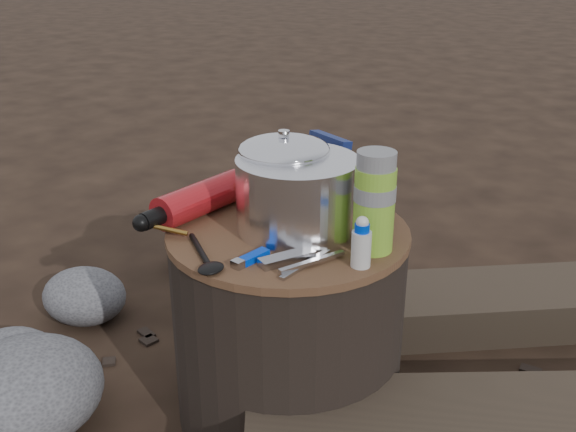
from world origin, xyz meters
The scene contains 15 objects.
ground centered at (0.00, 0.00, 0.00)m, with size 60.00×60.00×0.00m, color black.
stump centered at (0.00, 0.00, 0.23)m, with size 0.49×0.49×0.45m, color black.
rock_ring centered at (-0.50, 0.10, 0.11)m, with size 0.49×1.06×0.21m, color #555459, non-canonical shape.
foil_windscreen centered at (0.01, 0.01, 0.53)m, with size 0.24×0.24×0.15m, color silver.
camping_pot centered at (-0.03, 0.04, 0.54)m, with size 0.18×0.18×0.18m, color silver.
fuel_bottle centered at (-0.20, -0.04, 0.49)m, with size 0.07×0.29×0.07m, color #AC191F, non-canonical shape.
thermos centered at (0.18, 0.01, 0.55)m, with size 0.08×0.08×0.19m, color #7DB62F.
travel_mug centered at (0.11, 0.16, 0.51)m, with size 0.08×0.08×0.11m, color black.
stuff_sack centered at (-0.10, 0.18, 0.51)m, with size 0.17×0.14×0.12m, color #F5A812.
food_pouch centered at (-0.02, 0.18, 0.53)m, with size 0.12×0.03×0.15m, color navy.
lighter centered at (0.02, -0.15, 0.46)m, with size 0.02×0.08×0.02m, color #0032D0.
multitool centered at (0.08, -0.12, 0.46)m, with size 0.03×0.11×0.02m, color #A8A7AC.
pot_grabber centered at (0.12, -0.12, 0.46)m, with size 0.04×0.14×0.01m, color #A8A7AC, non-canonical shape.
spork centered at (-0.08, -0.18, 0.46)m, with size 0.04×0.17×0.01m, color black, non-canonical shape.
squeeze_bottle centered at (0.20, -0.06, 0.49)m, with size 0.04×0.04×0.09m, color silver.
Camera 1 is at (0.68, -1.04, 1.01)m, focal length 41.75 mm.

